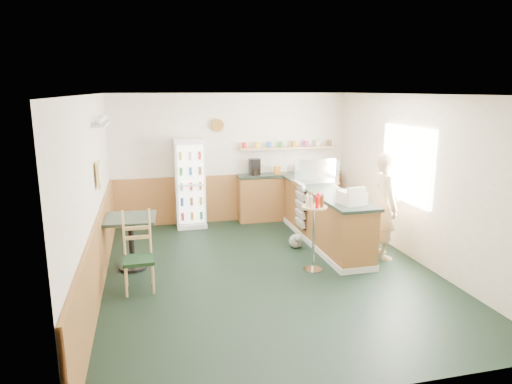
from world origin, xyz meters
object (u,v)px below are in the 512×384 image
object	(u,v)px
cash_register	(352,197)
cafe_chair	(138,248)
drinks_fridge	(190,183)
condiment_stand	(314,221)
shopkeeper	(385,206)
cafe_table	(131,233)
display_case	(315,172)

from	to	relation	value
cash_register	cafe_chair	xyz separation A→B (m)	(-3.29, -0.13, -0.52)
drinks_fridge	condiment_stand	xyz separation A→B (m)	(1.61, -2.84, -0.09)
shopkeeper	cafe_chair	distance (m)	4.01
shopkeeper	cafe_table	size ratio (longest dim) A/B	2.11
display_case	cafe_chair	distance (m)	3.77
display_case	cash_register	distance (m)	1.61
condiment_stand	shopkeeper	bearing A→B (deg)	11.71
condiment_stand	cafe_table	size ratio (longest dim) A/B	1.43
condiment_stand	cafe_chair	size ratio (longest dim) A/B	1.07
shopkeeper	cafe_chair	size ratio (longest dim) A/B	1.58
display_case	condiment_stand	xyz separation A→B (m)	(-0.66, -1.71, -0.43)
drinks_fridge	cafe_chair	size ratio (longest dim) A/B	1.60
cash_register	cafe_table	distance (m)	3.50
drinks_fridge	cash_register	world-z (taller)	drinks_fridge
cash_register	condiment_stand	xyz separation A→B (m)	(-0.66, -0.11, -0.30)
display_case	cash_register	size ratio (longest dim) A/B	2.22
cafe_chair	cafe_table	bearing A→B (deg)	96.86
cash_register	condiment_stand	world-z (taller)	cash_register
drinks_fridge	display_case	bearing A→B (deg)	-26.42
shopkeeper	condiment_stand	size ratio (longest dim) A/B	1.48
shopkeeper	condiment_stand	xyz separation A→B (m)	(-1.36, -0.28, -0.08)
display_case	condiment_stand	bearing A→B (deg)	-111.03
display_case	cash_register	world-z (taller)	display_case
display_case	cash_register	xyz separation A→B (m)	(0.00, -1.60, -0.13)
drinks_fridge	cafe_chair	bearing A→B (deg)	-109.55
condiment_stand	cafe_chair	bearing A→B (deg)	-179.48
cafe_table	cafe_chair	bearing A→B (deg)	-81.51
condiment_stand	cafe_chair	xyz separation A→B (m)	(-2.63, -0.02, -0.22)
condiment_stand	cafe_table	distance (m)	2.85
shopkeeper	cafe_chair	bearing A→B (deg)	102.10
cash_register	condiment_stand	size ratio (longest dim) A/B	0.30
drinks_fridge	cafe_table	size ratio (longest dim) A/B	2.14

